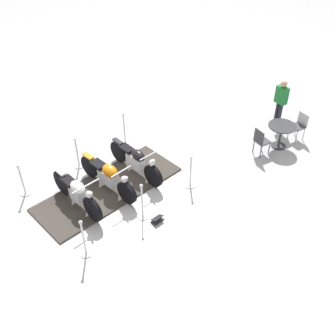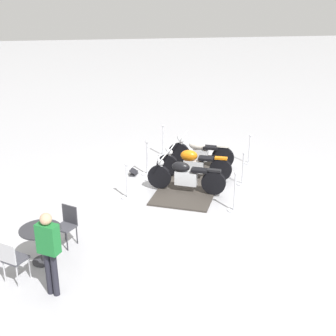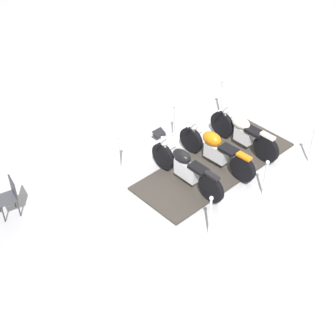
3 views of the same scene
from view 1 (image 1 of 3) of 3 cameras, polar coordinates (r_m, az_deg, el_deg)
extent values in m
plane|color=#B2B2B7|center=(11.72, -8.24, -2.93)|extent=(80.00, 80.00, 0.00)
cube|color=#38332D|center=(11.71, -8.25, -2.84)|extent=(3.21, 4.51, 0.05)
cylinder|color=black|center=(10.61, -10.43, -5.65)|extent=(0.69, 0.40, 0.71)
cylinder|color=black|center=(11.57, -14.51, -1.95)|extent=(0.69, 0.40, 0.71)
cube|color=silver|center=(11.06, -12.59, -3.61)|extent=(0.51, 0.38, 0.38)
ellipsoid|color=silver|center=(10.77, -12.48, -2.66)|extent=(0.60, 0.49, 0.31)
cube|color=black|center=(11.11, -13.70, -1.73)|extent=(0.53, 0.44, 0.08)
cube|color=silver|center=(11.33, -14.82, -0.47)|extent=(0.41, 0.28, 0.06)
cylinder|color=silver|center=(10.47, -10.90, -4.21)|extent=(0.32, 0.20, 0.60)
cylinder|color=silver|center=(10.28, -11.42, -2.49)|extent=(0.36, 0.74, 0.04)
sphere|color=silver|center=(10.35, -10.97, -3.59)|extent=(0.18, 0.18, 0.18)
cylinder|color=black|center=(10.98, -5.74, -3.41)|extent=(0.67, 0.37, 0.67)
cylinder|color=black|center=(12.00, -10.85, 0.26)|extent=(0.67, 0.37, 0.67)
cube|color=silver|center=(11.45, -8.43, -1.35)|extent=(0.64, 0.44, 0.38)
ellipsoid|color=#D16B0F|center=(11.15, -8.10, -0.40)|extent=(0.60, 0.50, 0.33)
cube|color=black|center=(11.51, -9.70, 0.54)|extent=(0.52, 0.44, 0.08)
cube|color=#D16B0F|center=(11.78, -11.06, 1.64)|extent=(0.40, 0.28, 0.06)
cylinder|color=silver|center=(10.84, -6.13, -2.09)|extent=(0.32, 0.18, 0.57)
cylinder|color=silver|center=(10.67, -6.55, -0.48)|extent=(0.28, 0.62, 0.04)
sphere|color=silver|center=(10.74, -6.13, -1.54)|extent=(0.18, 0.18, 0.18)
cylinder|color=black|center=(11.45, -2.07, -1.08)|extent=(0.67, 0.39, 0.68)
cylinder|color=black|center=(12.43, -6.88, 2.31)|extent=(0.67, 0.39, 0.68)
cube|color=silver|center=(11.89, -4.58, 0.86)|extent=(0.65, 0.45, 0.40)
ellipsoid|color=black|center=(11.60, -4.17, 1.79)|extent=(0.59, 0.48, 0.29)
cube|color=black|center=(11.97, -5.81, 2.74)|extent=(0.53, 0.43, 0.08)
cube|color=black|center=(12.21, -7.01, 3.71)|extent=(0.40, 0.28, 0.06)
cylinder|color=silver|center=(11.31, -2.34, 0.22)|extent=(0.28, 0.18, 0.58)
cylinder|color=silver|center=(11.14, -2.64, 1.79)|extent=(0.31, 0.61, 0.04)
sphere|color=silver|center=(11.20, -2.27, 0.75)|extent=(0.18, 0.18, 0.18)
cylinder|color=silver|center=(12.14, -19.21, -3.29)|extent=(0.30, 0.30, 0.03)
cylinder|color=silver|center=(11.85, -19.68, -1.62)|extent=(0.05, 0.05, 0.90)
sphere|color=silver|center=(11.56, -20.19, 0.21)|extent=(0.09, 0.09, 0.09)
cylinder|color=silver|center=(13.47, -5.97, 3.64)|extent=(0.34, 0.34, 0.03)
cylinder|color=silver|center=(13.19, -6.12, 5.44)|extent=(0.05, 0.05, 0.99)
sphere|color=silver|center=(12.90, -6.28, 7.41)|extent=(0.09, 0.09, 0.09)
cylinder|color=silver|center=(12.70, -12.25, 0.36)|extent=(0.32, 0.32, 0.03)
cylinder|color=silver|center=(12.42, -12.54, 2.06)|extent=(0.05, 0.05, 0.92)
sphere|color=silver|center=(12.13, -12.86, 3.93)|extent=(0.09, 0.09, 0.09)
cylinder|color=silver|center=(10.84, -3.52, -6.65)|extent=(0.34, 0.34, 0.03)
cylinder|color=silver|center=(10.48, -3.63, -4.69)|extent=(0.05, 0.05, 1.00)
sphere|color=silver|center=(10.12, -3.75, -2.48)|extent=(0.09, 0.09, 0.09)
cylinder|color=silver|center=(10.19, -11.30, -11.51)|extent=(0.32, 0.32, 0.03)
cylinder|color=silver|center=(9.80, -11.68, -9.58)|extent=(0.05, 0.05, 1.00)
sphere|color=silver|center=(9.41, -12.10, -7.41)|extent=(0.09, 0.09, 0.09)
cylinder|color=silver|center=(11.74, 3.09, -2.35)|extent=(0.35, 0.35, 0.03)
cylinder|color=silver|center=(11.43, 3.18, -0.54)|extent=(0.05, 0.05, 0.94)
sphere|color=silver|center=(11.12, 3.27, 1.47)|extent=(0.09, 0.09, 0.09)
cube|color=#333338|center=(10.70, -1.49, -7.35)|extent=(0.32, 0.40, 0.02)
cube|color=black|center=(10.62, -1.50, -6.93)|extent=(0.32, 0.37, 0.11)
cylinder|color=#2D2D33|center=(13.69, 15.10, 3.01)|extent=(0.48, 0.48, 0.02)
cylinder|color=#2D2D33|center=(13.48, 15.36, 4.31)|extent=(0.07, 0.07, 0.73)
cylinder|color=#2D2D33|center=(13.28, 15.64, 5.66)|extent=(0.87, 0.87, 0.03)
cylinder|color=#B7B7BC|center=(13.86, 17.43, 4.12)|extent=(0.03, 0.03, 0.47)
cylinder|color=#B7B7BC|center=(14.04, 16.45, 4.81)|extent=(0.03, 0.03, 0.47)
cylinder|color=#B7B7BC|center=(14.09, 18.38, 4.52)|extent=(0.03, 0.03, 0.47)
cylinder|color=#B7B7BC|center=(14.26, 17.40, 5.19)|extent=(0.03, 0.03, 0.47)
cube|color=#3F3F47|center=(13.93, 17.61, 5.53)|extent=(0.56, 0.56, 0.04)
cube|color=#B7B7BC|center=(13.94, 18.31, 6.51)|extent=(0.34, 0.26, 0.41)
cylinder|color=#2D2D33|center=(13.31, 12.94, 3.38)|extent=(0.03, 0.03, 0.44)
cylinder|color=#2D2D33|center=(13.12, 13.90, 2.63)|extent=(0.03, 0.03, 0.44)
cylinder|color=#2D2D33|center=(13.11, 11.83, 2.95)|extent=(0.03, 0.03, 0.44)
cylinder|color=#2D2D33|center=(12.92, 12.79, 2.19)|extent=(0.03, 0.03, 0.44)
cube|color=#3F3F47|center=(12.98, 13.01, 3.65)|extent=(0.56, 0.56, 0.04)
cube|color=#2D2D33|center=(12.74, 12.54, 4.28)|extent=(0.34, 0.27, 0.43)
cylinder|color=#23232D|center=(14.42, 15.27, 7.08)|extent=(0.12, 0.12, 0.91)
cylinder|color=#23232D|center=(14.50, 14.86, 7.33)|extent=(0.12, 0.12, 0.91)
cube|color=#1E7233|center=(14.10, 15.56, 9.78)|extent=(0.46, 0.40, 0.58)
sphere|color=tan|center=(13.92, 15.85, 11.21)|extent=(0.22, 0.22, 0.22)
camera|label=2|loc=(20.20, 18.81, 30.73)|focal=49.20mm
camera|label=3|loc=(18.42, -2.41, 39.37)|focal=54.93mm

